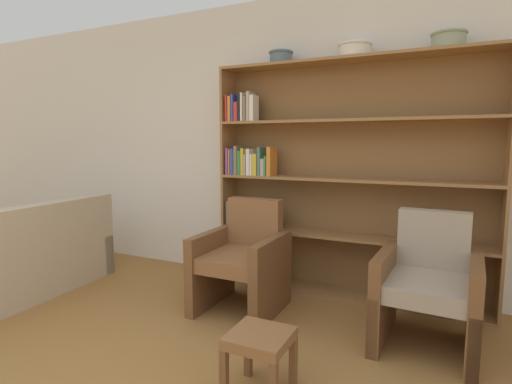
% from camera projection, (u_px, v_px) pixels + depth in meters
% --- Properties ---
extents(wall_back, '(12.00, 0.06, 2.75)m').
position_uv_depth(wall_back, '(292.00, 144.00, 3.90)').
color(wall_back, silver).
rests_on(wall_back, ground).
extents(bookshelf, '(2.42, 0.30, 2.10)m').
position_uv_depth(bookshelf, '(325.00, 183.00, 3.63)').
color(bookshelf, olive).
rests_on(bookshelf, ground).
extents(bowl_cream, '(0.23, 0.23, 0.12)m').
position_uv_depth(bowl_cream, '(281.00, 57.00, 3.65)').
color(bowl_cream, slate).
rests_on(bowl_cream, bookshelf).
extents(bowl_copper, '(0.29, 0.29, 0.12)m').
position_uv_depth(bowl_copper, '(355.00, 50.00, 3.36)').
color(bowl_copper, silver).
rests_on(bowl_copper, bookshelf).
extents(bowl_terracotta, '(0.27, 0.27, 0.13)m').
position_uv_depth(bowl_terracotta, '(449.00, 40.00, 3.05)').
color(bowl_terracotta, gray).
rests_on(bowl_terracotta, bookshelf).
extents(couch, '(0.93, 1.56, 0.85)m').
position_uv_depth(couch, '(25.00, 261.00, 3.69)').
color(couch, tan).
rests_on(couch, ground).
extents(armchair_leather, '(0.64, 0.68, 0.90)m').
position_uv_depth(armchair_leather, '(243.00, 261.00, 3.32)').
color(armchair_leather, brown).
rests_on(armchair_leather, ground).
extents(armchair_cushioned, '(0.67, 0.71, 0.90)m').
position_uv_depth(armchair_cushioned, '(428.00, 287.00, 2.71)').
color(armchair_cushioned, brown).
rests_on(armchair_cushioned, ground).
extents(footstool, '(0.32, 0.32, 0.36)m').
position_uv_depth(footstool, '(260.00, 345.00, 2.17)').
color(footstool, brown).
rests_on(footstool, ground).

